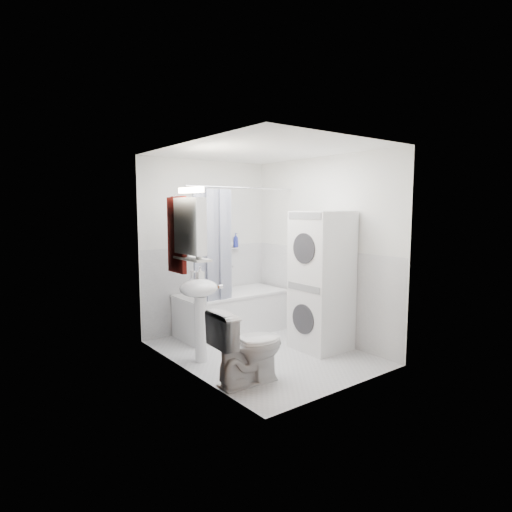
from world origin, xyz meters
TOP-DOWN VIEW (x-y plane):
  - floor at (0.00, 0.00)m, footprint 2.60×2.60m
  - room_walls at (0.00, 0.00)m, footprint 2.60×2.60m
  - wainscot at (0.00, 0.29)m, footprint 1.98×2.58m
  - door at (-0.95, -0.55)m, footprint 0.05×2.00m
  - bathtub at (0.16, 0.92)m, footprint 1.50×0.71m
  - tub_spout at (0.36, 1.25)m, footprint 0.04×0.12m
  - curtain_rod at (0.16, 0.62)m, footprint 1.68×0.02m
  - shower_curtain at (-0.30, 0.62)m, footprint 0.55×0.02m
  - sink at (-0.75, 0.20)m, footprint 0.44×0.37m
  - medicine_cabinet at (-0.90, 0.10)m, footprint 0.13×0.50m
  - shelf at (-0.89, 0.10)m, footprint 0.18×0.54m
  - shower_caddy at (0.41, 1.24)m, footprint 0.22×0.06m
  - towel at (-0.94, 0.35)m, footprint 0.07×0.35m
  - washer_dryer at (0.68, -0.31)m, footprint 0.62×0.61m
  - toilet at (-0.67, -0.61)m, footprint 0.78×0.47m
  - soap_pump at (-0.71, 0.25)m, footprint 0.08×0.17m
  - shelf_bottle at (-0.89, -0.05)m, footprint 0.07×0.18m
  - shelf_cup at (-0.89, 0.22)m, footprint 0.10×0.09m
  - shampoo_a at (0.35, 1.24)m, footprint 0.13×0.17m
  - shampoo_b at (0.47, 1.24)m, footprint 0.08×0.21m

SIDE VIEW (x-z plane):
  - floor at x=0.00m, z-range 0.00..0.00m
  - bathtub at x=0.16m, z-range 0.03..0.60m
  - toilet at x=-0.67m, z-range 0.00..0.75m
  - wainscot at x=0.00m, z-range -0.69..1.89m
  - sink at x=-0.75m, z-range 0.18..1.22m
  - washer_dryer at x=0.68m, z-range 0.00..1.70m
  - tub_spout at x=0.36m, z-range 0.88..0.91m
  - soap_pump at x=-0.71m, z-range 0.91..0.99m
  - door at x=-0.95m, z-range 0.00..2.00m
  - shower_caddy at x=0.41m, z-range 1.14..1.16m
  - shelf at x=-0.89m, z-range 1.19..1.21m
  - shampoo_b at x=0.47m, z-range 1.16..1.24m
  - shampoo_a at x=0.35m, z-range 1.16..1.29m
  - shelf_bottle at x=-0.89m, z-range 1.21..1.28m
  - shower_curtain at x=-0.30m, z-range 0.52..1.98m
  - shelf_cup at x=-0.89m, z-range 1.21..1.31m
  - towel at x=-0.94m, z-range 1.03..1.89m
  - room_walls at x=0.00m, z-range 0.19..2.79m
  - medicine_cabinet at x=-0.90m, z-range 1.21..1.92m
  - curtain_rod at x=0.16m, z-range 1.99..2.01m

